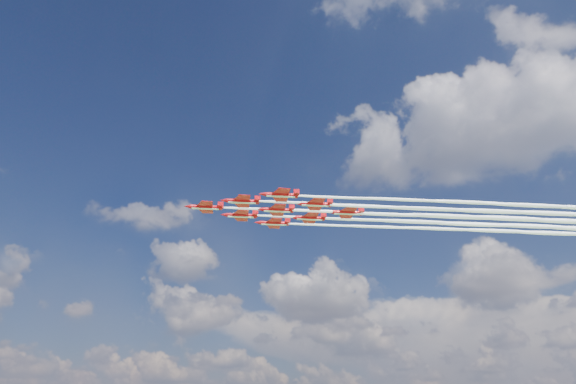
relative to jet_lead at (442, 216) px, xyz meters
The scene contains 9 objects.
jet_lead is the anchor object (origin of this frame).
jet_row2_port 12.78m from the jet_lead, 10.57° to the left, with size 124.85×103.03×3.01m.
jet_row2_starb 12.78m from the jet_lead, 68.25° to the left, with size 124.85×103.03×3.01m.
jet_row3_port 25.57m from the jet_lead, 10.57° to the left, with size 124.85×103.03×3.01m.
jet_row3_centre 22.40m from the jet_lead, 39.41° to the left, with size 124.85×103.03×3.01m.
jet_row3_starb 25.57m from the jet_lead, 68.25° to the left, with size 124.85×103.03×3.01m.
jet_row4_port 34.16m from the jet_lead, 29.01° to the left, with size 124.85×103.03×3.01m.
jet_row4_starb 34.16m from the jet_lead, 49.81° to the left, with size 124.85×103.03×3.01m.
jet_tail 44.79m from the jet_lead, 39.41° to the left, with size 124.85×103.03×3.01m.
Camera 1 is at (95.73, -136.32, 16.21)m, focal length 35.00 mm.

